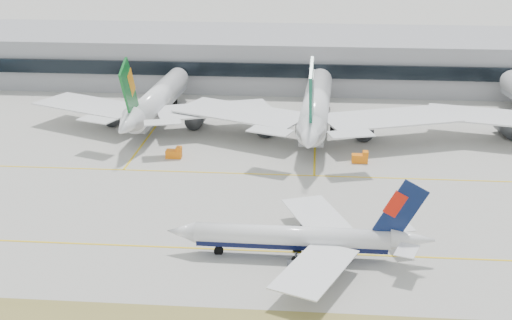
# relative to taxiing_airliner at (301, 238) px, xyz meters

# --- Properties ---
(ground) EXTENTS (3000.00, 3000.00, 0.00)m
(ground) POSITION_rel_taxiing_airliner_xyz_m (-12.74, 6.86, -3.47)
(ground) COLOR #9D9B93
(ground) RESTS_ON ground
(taxiing_airliner) EXTENTS (42.72, 37.20, 14.37)m
(taxiing_airliner) POSITION_rel_taxiing_airliner_xyz_m (0.00, 0.00, 0.00)
(taxiing_airliner) COLOR white
(taxiing_airliner) RESTS_ON ground
(widebody_eva) EXTENTS (62.69, 61.30, 22.36)m
(widebody_eva) POSITION_rel_taxiing_airliner_xyz_m (-38.98, 70.77, 2.48)
(widebody_eva) COLOR white
(widebody_eva) RESTS_ON ground
(widebody_cathay) EXTENTS (69.61, 68.04, 24.82)m
(widebody_cathay) POSITION_rel_taxiing_airliner_xyz_m (1.71, 65.60, 3.13)
(widebody_cathay) COLOR white
(widebody_cathay) RESTS_ON ground
(terminal) EXTENTS (280.00, 43.10, 15.00)m
(terminal) POSITION_rel_taxiing_airliner_xyz_m (-12.74, 121.70, 4.04)
(terminal) COLOR gray
(terminal) RESTS_ON ground
(gse_b) EXTENTS (3.55, 2.00, 2.60)m
(gse_b) POSITION_rel_taxiing_airliner_xyz_m (-29.45, 45.47, -2.42)
(gse_b) COLOR orange
(gse_b) RESTS_ON ground
(gse_c) EXTENTS (3.55, 2.00, 2.60)m
(gse_c) POSITION_rel_taxiing_airliner_xyz_m (11.86, 45.98, -2.42)
(gse_c) COLOR orange
(gse_c) RESTS_ON ground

